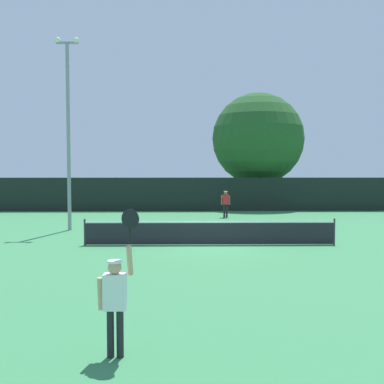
{
  "coord_description": "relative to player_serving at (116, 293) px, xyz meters",
  "views": [
    {
      "loc": [
        -1.01,
        -18.42,
        3.17
      ],
      "look_at": [
        -0.65,
        5.34,
        1.87
      ],
      "focal_mm": 42.65,
      "sensor_mm": 36.0,
      "label": 1
    }
  ],
  "objects": [
    {
      "name": "ground_plane",
      "position": [
        2.17,
        10.96,
        -1.08
      ],
      "size": [
        120.0,
        120.0,
        0.0
      ],
      "primitive_type": "plane",
      "color": "#387F4C"
    },
    {
      "name": "tennis_net",
      "position": [
        2.17,
        10.96,
        -0.57
      ],
      "size": [
        10.26,
        0.08,
        1.07
      ],
      "color": "#232328",
      "rests_on": "ground"
    },
    {
      "name": "perimeter_fence",
      "position": [
        2.17,
        25.34,
        0.13
      ],
      "size": [
        33.01,
        0.12,
        2.41
      ],
      "primitive_type": "cube",
      "color": "black",
      "rests_on": "ground"
    },
    {
      "name": "player_serving",
      "position": [
        0.0,
        0.0,
        0.0
      ],
      "size": [
        0.68,
        0.39,
        2.47
      ],
      "color": "white",
      "rests_on": "ground"
    },
    {
      "name": "player_receiving",
      "position": [
        3.7,
        21.11,
        -0.07
      ],
      "size": [
        0.57,
        0.24,
        1.65
      ],
      "rotation": [
        0.0,
        0.0,
        3.14
      ],
      "color": "red",
      "rests_on": "ground"
    },
    {
      "name": "tennis_ball",
      "position": [
        3.85,
        11.17,
        -1.05
      ],
      "size": [
        0.07,
        0.07,
        0.07
      ],
      "primitive_type": "sphere",
      "color": "#CCE033",
      "rests_on": "ground"
    },
    {
      "name": "light_pole",
      "position": [
        -4.66,
        15.42,
        4.28
      ],
      "size": [
        1.18,
        0.28,
        9.56
      ],
      "color": "gray",
      "rests_on": "ground"
    },
    {
      "name": "large_tree",
      "position": [
        6.94,
        28.8,
        4.32
      ],
      "size": [
        7.24,
        7.24,
        9.03
      ],
      "color": "brown",
      "rests_on": "ground"
    },
    {
      "name": "parked_car_near",
      "position": [
        -1.01,
        32.26,
        -0.3
      ],
      "size": [
        2.49,
        4.43,
        1.69
      ],
      "rotation": [
        0.0,
        0.0,
        -0.15
      ],
      "color": "#B7B7BC",
      "rests_on": "ground"
    },
    {
      "name": "parked_car_mid",
      "position": [
        12.5,
        30.62,
        -0.3
      ],
      "size": [
        2.38,
        4.39,
        1.69
      ],
      "rotation": [
        0.0,
        0.0,
        -0.12
      ],
      "color": "navy",
      "rests_on": "ground"
    }
  ]
}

